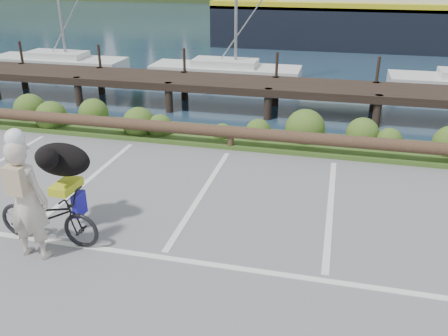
{
  "coord_description": "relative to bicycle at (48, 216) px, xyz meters",
  "views": [
    {
      "loc": [
        2.51,
        -6.42,
        4.41
      ],
      "look_at": [
        0.72,
        0.92,
        1.1
      ],
      "focal_mm": 38.0,
      "sensor_mm": 36.0,
      "label": 1
    }
  ],
  "objects": [
    {
      "name": "ground",
      "position": [
        2.0,
        0.37,
        -0.49
      ],
      "size": [
        72.0,
        72.0,
        0.0
      ],
      "primitive_type": "plane",
      "color": "slate"
    },
    {
      "name": "vegetation_strip",
      "position": [
        2.0,
        5.67,
        -0.44
      ],
      "size": [
        34.0,
        1.6,
        0.1
      ],
      "primitive_type": "cube",
      "color": "#3D5B21",
      "rests_on": "ground"
    },
    {
      "name": "log_rail",
      "position": [
        2.0,
        4.97,
        -0.49
      ],
      "size": [
        32.0,
        0.3,
        0.6
      ],
      "primitive_type": null,
      "color": "#443021",
      "rests_on": "ground"
    },
    {
      "name": "bicycle",
      "position": [
        0.0,
        0.0,
        0.0
      ],
      "size": [
        1.88,
        0.72,
        0.98
      ],
      "primitive_type": "imported",
      "rotation": [
        0.0,
        0.0,
        1.53
      ],
      "color": "black",
      "rests_on": "ground"
    },
    {
      "name": "cyclist",
      "position": [
        -0.02,
        -0.43,
        0.52
      ],
      "size": [
        0.75,
        0.51,
        2.01
      ],
      "primitive_type": "imported",
      "rotation": [
        0.0,
        0.0,
        3.1
      ],
      "color": "beige",
      "rests_on": "ground"
    },
    {
      "name": "dog",
      "position": [
        0.02,
        0.6,
        0.79
      ],
      "size": [
        0.54,
        1.05,
        0.6
      ],
      "primitive_type": "ellipsoid",
      "rotation": [
        0.0,
        0.0,
        1.53
      ],
      "color": "black",
      "rests_on": "bicycle"
    }
  ]
}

